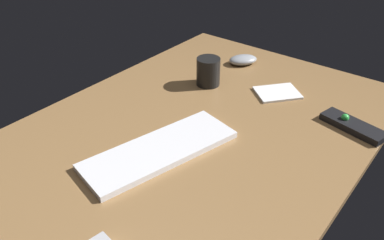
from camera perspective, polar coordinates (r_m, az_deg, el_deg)
The scene contains 6 objects.
desk at distance 104.45cm, azimuth -2.89°, elevation -4.20°, with size 140.00×84.00×2.00cm, color olive.
keyboard at distance 101.47cm, azimuth -4.57°, elevation -4.26°, with size 39.74×13.97×1.62cm, color white.
computer_mouse at distance 147.57cm, azimuth 7.19°, elevation 8.41°, with size 10.19×6.68×3.14cm, color #999EA5.
media_remote at distance 118.24cm, azimuth 21.67°, elevation -0.73°, with size 9.61×18.51×3.36cm.
coffee_mug at distance 130.99cm, azimuth 2.30°, elevation 6.83°, with size 7.59×7.59×9.09cm, color black.
notepad at distance 129.81cm, azimuth 11.93°, elevation 3.77°, with size 13.08×10.06×0.72cm, color white.
Camera 1 is at (-62.52, -55.48, 63.63)cm, focal length 37.89 mm.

